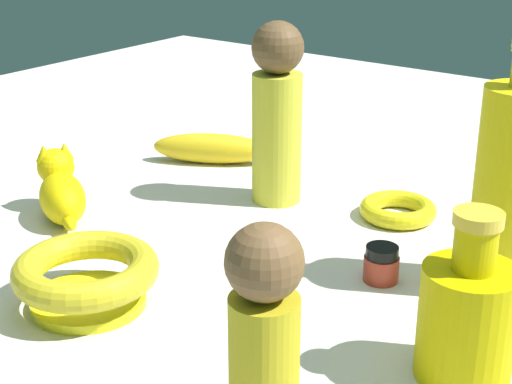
# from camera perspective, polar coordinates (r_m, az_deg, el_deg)

# --- Properties ---
(ground) EXTENTS (2.00, 2.00, 0.00)m
(ground) POSITION_cam_1_polar(r_m,az_deg,el_deg) (0.92, -0.00, -4.38)
(ground) COLOR silver
(person_figure_adult) EXTENTS (0.07, 0.07, 0.24)m
(person_figure_adult) POSITION_cam_1_polar(r_m,az_deg,el_deg) (1.03, 1.54, 5.78)
(person_figure_adult) COLOR gold
(person_figure_adult) RESTS_ON ground
(bangle) EXTENTS (0.10, 0.10, 0.02)m
(bangle) POSITION_cam_1_polar(r_m,az_deg,el_deg) (1.02, 10.29, -1.27)
(bangle) COLOR yellow
(bangle) RESTS_ON ground
(bottle_tall) EXTENTS (0.08, 0.08, 0.26)m
(bottle_tall) POSITION_cam_1_polar(r_m,az_deg,el_deg) (0.84, 18.13, 0.31)
(bottle_tall) COLOR yellow
(bottle_tall) RESTS_ON ground
(banana) EXTENTS (0.18, 0.13, 0.05)m
(banana) POSITION_cam_1_polar(r_m,az_deg,el_deg) (1.20, -3.27, 3.19)
(banana) COLOR yellow
(banana) RESTS_ON ground
(person_figure_child) EXTENTS (0.06, 0.06, 0.19)m
(person_figure_child) POSITION_cam_1_polar(r_m,az_deg,el_deg) (0.55, 0.59, -11.30)
(person_figure_child) COLOR gold
(person_figure_child) RESTS_ON ground
(bowl) EXTENTS (0.15, 0.15, 0.06)m
(bowl) POSITION_cam_1_polar(r_m,az_deg,el_deg) (0.81, -12.24, -5.93)
(bowl) COLOR yellow
(bowl) RESTS_ON ground
(nail_polish_jar) EXTENTS (0.04, 0.04, 0.04)m
(nail_polish_jar) POSITION_cam_1_polar(r_m,az_deg,el_deg) (0.86, 9.11, -5.17)
(nail_polish_jar) COLOR #A73221
(nail_polish_jar) RESTS_ON ground
(bottle_short) EXTENTS (0.08, 0.08, 0.16)m
(bottle_short) POSITION_cam_1_polar(r_m,az_deg,el_deg) (0.70, 15.13, -8.73)
(bottle_short) COLOR #C9B504
(bottle_short) RESTS_ON ground
(cat_figurine) EXTENTS (0.13, 0.11, 0.09)m
(cat_figurine) POSITION_cam_1_polar(r_m,az_deg,el_deg) (1.03, -14.01, 0.15)
(cat_figurine) COLOR yellow
(cat_figurine) RESTS_ON ground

